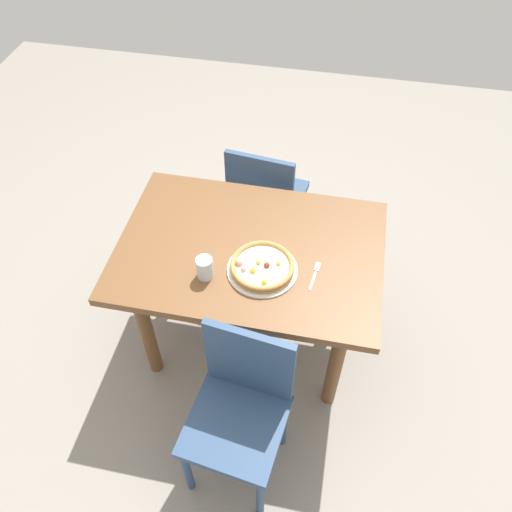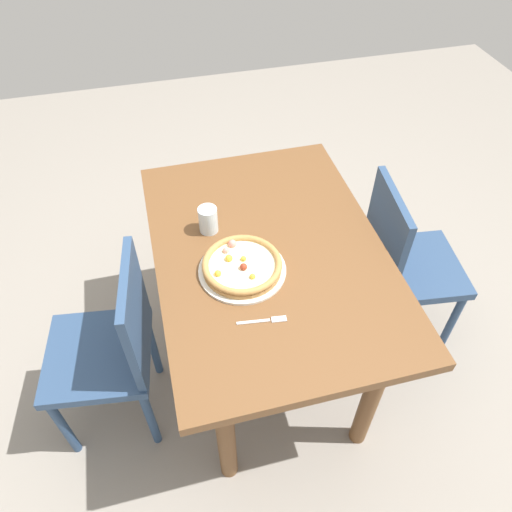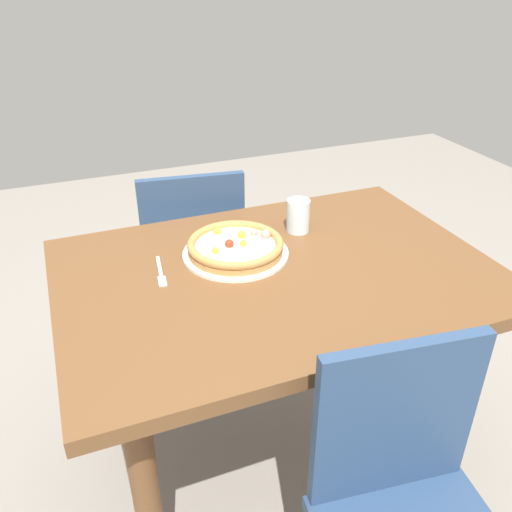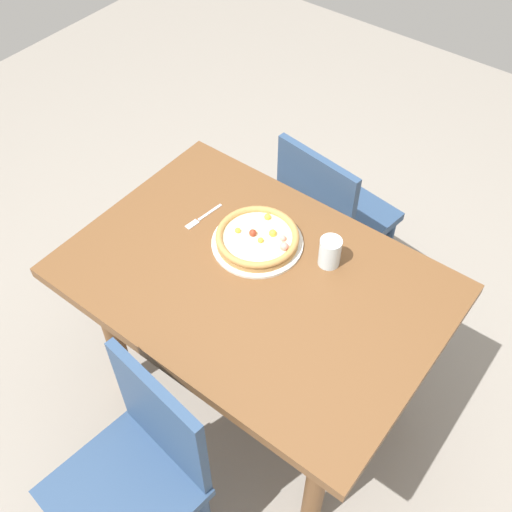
# 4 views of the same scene
# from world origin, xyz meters

# --- Properties ---
(ground_plane) EXTENTS (6.00, 6.00, 0.00)m
(ground_plane) POSITION_xyz_m (0.00, 0.00, 0.00)
(ground_plane) COLOR gray
(dining_table) EXTENTS (1.22, 0.85, 0.77)m
(dining_table) POSITION_xyz_m (0.00, 0.00, 0.66)
(dining_table) COLOR brown
(dining_table) RESTS_ON ground
(chair_near) EXTENTS (0.45, 0.45, 0.88)m
(chair_near) POSITION_xyz_m (0.09, -0.64, 0.49)
(chair_near) COLOR navy
(chair_near) RESTS_ON ground
(plate) EXTENTS (0.32, 0.32, 0.01)m
(plate) POSITION_xyz_m (0.08, -0.12, 0.78)
(plate) COLOR silver
(plate) RESTS_ON dining_table
(pizza) EXTENTS (0.29, 0.29, 0.05)m
(pizza) POSITION_xyz_m (0.08, -0.12, 0.80)
(pizza) COLOR #B78447
(pizza) RESTS_ON plate
(fork) EXTENTS (0.04, 0.17, 0.00)m
(fork) POSITION_xyz_m (0.31, -0.10, 0.78)
(fork) COLOR silver
(fork) RESTS_ON dining_table
(drinking_glass) EXTENTS (0.07, 0.07, 0.11)m
(drinking_glass) POSITION_xyz_m (-0.16, -0.20, 0.83)
(drinking_glass) COLOR silver
(drinking_glass) RESTS_ON dining_table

